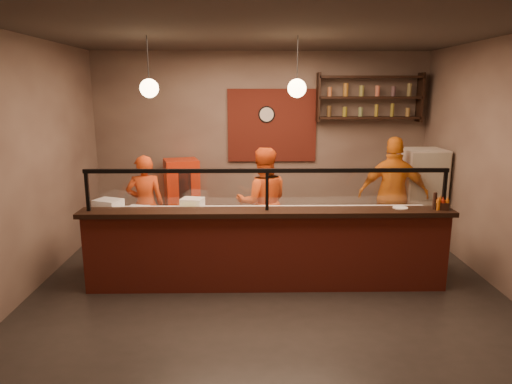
{
  "coord_description": "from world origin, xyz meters",
  "views": [
    {
      "loc": [
        -0.23,
        -5.82,
        2.53
      ],
      "look_at": [
        -0.13,
        0.3,
        1.16
      ],
      "focal_mm": 32.0,
      "sensor_mm": 36.0,
      "label": 1
    }
  ],
  "objects_px": {
    "pepper_mill": "(435,201)",
    "wall_clock": "(267,114)",
    "cook_right": "(393,195)",
    "condiment_caddy": "(441,206)",
    "red_cooler": "(182,196)",
    "cook_mid": "(263,203)",
    "pizza_dough": "(338,211)",
    "fridge": "(420,197)",
    "cook_left": "(146,205)"
  },
  "relations": [
    {
      "from": "pepper_mill",
      "to": "wall_clock",
      "type": "bearing_deg",
      "value": 126.31
    },
    {
      "from": "cook_right",
      "to": "condiment_caddy",
      "type": "height_order",
      "value": "cook_right"
    },
    {
      "from": "red_cooler",
      "to": "pepper_mill",
      "type": "relative_size",
      "value": 6.31
    },
    {
      "from": "cook_right",
      "to": "pepper_mill",
      "type": "bearing_deg",
      "value": 103.59
    },
    {
      "from": "red_cooler",
      "to": "condiment_caddy",
      "type": "bearing_deg",
      "value": -50.73
    },
    {
      "from": "red_cooler",
      "to": "pepper_mill",
      "type": "xyz_separation_m",
      "value": [
        3.54,
        -2.43,
        0.5
      ]
    },
    {
      "from": "cook_mid",
      "to": "pizza_dough",
      "type": "distance_m",
      "value": 1.24
    },
    {
      "from": "cook_right",
      "to": "condiment_caddy",
      "type": "xyz_separation_m",
      "value": [
        0.15,
        -1.43,
        0.19
      ]
    },
    {
      "from": "fridge",
      "to": "condiment_caddy",
      "type": "xyz_separation_m",
      "value": [
        -0.4,
        -1.75,
        0.31
      ]
    },
    {
      "from": "pepper_mill",
      "to": "red_cooler",
      "type": "bearing_deg",
      "value": 145.44
    },
    {
      "from": "wall_clock",
      "to": "cook_left",
      "type": "xyz_separation_m",
      "value": [
        -1.93,
        -1.38,
        -1.32
      ]
    },
    {
      "from": "cook_right",
      "to": "fridge",
      "type": "height_order",
      "value": "cook_right"
    },
    {
      "from": "pizza_dough",
      "to": "condiment_caddy",
      "type": "xyz_separation_m",
      "value": [
        1.2,
        -0.53,
        0.2
      ]
    },
    {
      "from": "cook_mid",
      "to": "pizza_dough",
      "type": "xyz_separation_m",
      "value": [
        1.02,
        -0.71,
        0.06
      ]
    },
    {
      "from": "pizza_dough",
      "to": "condiment_caddy",
      "type": "bearing_deg",
      "value": -23.71
    },
    {
      "from": "condiment_caddy",
      "to": "pepper_mill",
      "type": "xyz_separation_m",
      "value": [
        -0.08,
        0.01,
        0.06
      ]
    },
    {
      "from": "pizza_dough",
      "to": "condiment_caddy",
      "type": "relative_size",
      "value": 3.12
    },
    {
      "from": "fridge",
      "to": "wall_clock",
      "type": "bearing_deg",
      "value": 155.45
    },
    {
      "from": "cook_right",
      "to": "pizza_dough",
      "type": "distance_m",
      "value": 1.38
    },
    {
      "from": "wall_clock",
      "to": "pizza_dough",
      "type": "relative_size",
      "value": 0.58
    },
    {
      "from": "condiment_caddy",
      "to": "pizza_dough",
      "type": "bearing_deg",
      "value": 156.29
    },
    {
      "from": "pepper_mill",
      "to": "cook_left",
      "type": "bearing_deg",
      "value": 160.93
    },
    {
      "from": "cook_left",
      "to": "pepper_mill",
      "type": "xyz_separation_m",
      "value": [
        3.95,
        -1.37,
        0.38
      ]
    },
    {
      "from": "fridge",
      "to": "cook_right",
      "type": "bearing_deg",
      "value": -152.07
    },
    {
      "from": "cook_mid",
      "to": "cook_left",
      "type": "bearing_deg",
      "value": -8.91
    },
    {
      "from": "fridge",
      "to": "red_cooler",
      "type": "distance_m",
      "value": 4.08
    },
    {
      "from": "wall_clock",
      "to": "pepper_mill",
      "type": "xyz_separation_m",
      "value": [
        2.02,
        -2.74,
        -0.93
      ]
    },
    {
      "from": "cook_right",
      "to": "fridge",
      "type": "distance_m",
      "value": 0.65
    },
    {
      "from": "wall_clock",
      "to": "red_cooler",
      "type": "bearing_deg",
      "value": -168.46
    },
    {
      "from": "fridge",
      "to": "pizza_dough",
      "type": "height_order",
      "value": "fridge"
    },
    {
      "from": "cook_left",
      "to": "cook_right",
      "type": "xyz_separation_m",
      "value": [
        3.88,
        0.05,
        0.13
      ]
    },
    {
      "from": "cook_right",
      "to": "condiment_caddy",
      "type": "bearing_deg",
      "value": 106.82
    },
    {
      "from": "wall_clock",
      "to": "cook_left",
      "type": "bearing_deg",
      "value": -144.52
    },
    {
      "from": "cook_left",
      "to": "pepper_mill",
      "type": "distance_m",
      "value": 4.2
    },
    {
      "from": "condiment_caddy",
      "to": "pepper_mill",
      "type": "relative_size",
      "value": 0.78
    },
    {
      "from": "red_cooler",
      "to": "pepper_mill",
      "type": "height_order",
      "value": "red_cooler"
    },
    {
      "from": "condiment_caddy",
      "to": "pepper_mill",
      "type": "height_order",
      "value": "pepper_mill"
    },
    {
      "from": "red_cooler",
      "to": "wall_clock",
      "type": "bearing_deg",
      "value": -5.11
    },
    {
      "from": "wall_clock",
      "to": "pepper_mill",
      "type": "bearing_deg",
      "value": -53.69
    },
    {
      "from": "pizza_dough",
      "to": "cook_mid",
      "type": "bearing_deg",
      "value": 144.92
    },
    {
      "from": "wall_clock",
      "to": "condiment_caddy",
      "type": "bearing_deg",
      "value": -52.72
    },
    {
      "from": "cook_right",
      "to": "wall_clock",
      "type": "bearing_deg",
      "value": -23.37
    },
    {
      "from": "cook_mid",
      "to": "wall_clock",
      "type": "bearing_deg",
      "value": -98.82
    },
    {
      "from": "cook_left",
      "to": "cook_right",
      "type": "bearing_deg",
      "value": 171.01
    },
    {
      "from": "pizza_dough",
      "to": "condiment_caddy",
      "type": "height_order",
      "value": "condiment_caddy"
    },
    {
      "from": "cook_right",
      "to": "fridge",
      "type": "relative_size",
      "value": 1.14
    },
    {
      "from": "cook_right",
      "to": "pizza_dough",
      "type": "xyz_separation_m",
      "value": [
        -1.05,
        -0.9,
        -0.01
      ]
    },
    {
      "from": "pepper_mill",
      "to": "cook_mid",
      "type": "bearing_deg",
      "value": 150.06
    },
    {
      "from": "cook_left",
      "to": "condiment_caddy",
      "type": "relative_size",
      "value": 9.47
    },
    {
      "from": "fridge",
      "to": "red_cooler",
      "type": "bearing_deg",
      "value": 167.52
    }
  ]
}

